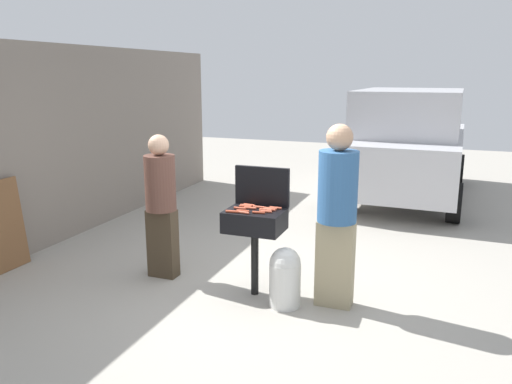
{
  "coord_description": "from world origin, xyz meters",
  "views": [
    {
      "loc": [
        1.75,
        -4.88,
        2.31
      ],
      "look_at": [
        -0.23,
        0.36,
        1.0
      ],
      "focal_mm": 35.67,
      "sensor_mm": 36.0,
      "label": 1
    }
  ],
  "objects": [
    {
      "name": "hot_dog_13",
      "position": [
        -0.21,
        -0.16,
        0.94
      ],
      "size": [
        0.13,
        0.03,
        0.03
      ],
      "primitive_type": "cylinder",
      "rotation": [
        0.0,
        1.57,
        0.03
      ],
      "color": "#B74C33",
      "rests_on": "bbq_grill"
    },
    {
      "name": "parked_minivan",
      "position": [
        1.07,
        4.98,
        1.03
      ],
      "size": [
        2.12,
        4.45,
        2.02
      ],
      "rotation": [
        0.0,
        0.0,
        3.12
      ],
      "color": "#B7B7BC",
      "rests_on": "ground"
    },
    {
      "name": "hot_dog_2",
      "position": [
        0.06,
        -0.13,
        0.94
      ],
      "size": [
        0.13,
        0.04,
        0.03
      ],
      "primitive_type": "cylinder",
      "rotation": [
        0.0,
        1.57,
        0.1
      ],
      "color": "#C6593D",
      "rests_on": "bbq_grill"
    },
    {
      "name": "bbq_grill",
      "position": [
        -0.05,
        -0.14,
        0.78
      ],
      "size": [
        0.6,
        0.44,
        0.93
      ],
      "color": "black",
      "rests_on": "ground"
    },
    {
      "name": "hot_dog_9",
      "position": [
        -0.24,
        -0.31,
        0.94
      ],
      "size": [
        0.13,
        0.04,
        0.03
      ],
      "primitive_type": "cylinder",
      "rotation": [
        0.0,
        1.57,
        0.1
      ],
      "color": "#AD4228",
      "rests_on": "bbq_grill"
    },
    {
      "name": "hot_dog_14",
      "position": [
        -0.17,
        -0.0,
        0.94
      ],
      "size": [
        0.13,
        0.04,
        0.03
      ],
      "primitive_type": "cylinder",
      "rotation": [
        0.0,
        1.57,
        -0.12
      ],
      "color": "#AD4228",
      "rests_on": "bbq_grill"
    },
    {
      "name": "house_wall_side",
      "position": [
        -3.34,
        1.0,
        1.35
      ],
      "size": [
        0.24,
        8.0,
        2.71
      ],
      "primitive_type": "cube",
      "color": "slate",
      "rests_on": "ground"
    },
    {
      "name": "hot_dog_3",
      "position": [
        -0.11,
        -0.11,
        0.94
      ],
      "size": [
        0.13,
        0.03,
        0.03
      ],
      "primitive_type": "cylinder",
      "rotation": [
        0.0,
        1.57,
        0.06
      ],
      "color": "#C6593D",
      "rests_on": "bbq_grill"
    },
    {
      "name": "person_right",
      "position": [
        0.79,
        -0.1,
        1.0
      ],
      "size": [
        0.39,
        0.39,
        1.85
      ],
      "rotation": [
        0.0,
        0.0,
        3.07
      ],
      "color": "gray",
      "rests_on": "ground"
    },
    {
      "name": "person_left",
      "position": [
        -1.23,
        -0.05,
        0.9
      ],
      "size": [
        0.35,
        0.35,
        1.66
      ],
      "rotation": [
        0.0,
        0.0,
        0.07
      ],
      "color": "#3F3323",
      "rests_on": "ground"
    },
    {
      "name": "ground_plane",
      "position": [
        0.0,
        0.0,
        0.0
      ],
      "size": [
        24.0,
        24.0,
        0.0
      ],
      "primitive_type": "plane",
      "color": "#9E998E"
    },
    {
      "name": "grill_lid_open",
      "position": [
        -0.05,
        0.08,
        1.14
      ],
      "size": [
        0.6,
        0.05,
        0.42
      ],
      "primitive_type": "cube",
      "color": "black",
      "rests_on": "bbq_grill"
    },
    {
      "name": "hot_dog_12",
      "position": [
        -0.12,
        -0.3,
        0.94
      ],
      "size": [
        0.13,
        0.04,
        0.03
      ],
      "primitive_type": "cylinder",
      "rotation": [
        0.0,
        1.57,
        -0.1
      ],
      "color": "#C6593D",
      "rests_on": "bbq_grill"
    },
    {
      "name": "hot_dog_7",
      "position": [
        -0.04,
        -0.05,
        0.94
      ],
      "size": [
        0.13,
        0.03,
        0.03
      ],
      "primitive_type": "cylinder",
      "rotation": [
        0.0,
        1.57,
        -0.02
      ],
      "color": "#C6593D",
      "rests_on": "bbq_grill"
    },
    {
      "name": "hot_dog_0",
      "position": [
        -0.14,
        -0.25,
        0.94
      ],
      "size": [
        0.13,
        0.04,
        0.03
      ],
      "primitive_type": "cylinder",
      "rotation": [
        0.0,
        1.57,
        0.08
      ],
      "color": "#AD4228",
      "rests_on": "bbq_grill"
    },
    {
      "name": "hot_dog_10",
      "position": [
        0.13,
        -0.01,
        0.94
      ],
      "size": [
        0.13,
        0.03,
        0.03
      ],
      "primitive_type": "cylinder",
      "rotation": [
        0.0,
        1.57,
        -0.02
      ],
      "color": "#B74C33",
      "rests_on": "bbq_grill"
    },
    {
      "name": "hot_dog_5",
      "position": [
        0.09,
        -0.06,
        0.94
      ],
      "size": [
        0.13,
        0.03,
        0.03
      ],
      "primitive_type": "cylinder",
      "rotation": [
        0.0,
        1.57,
        0.07
      ],
      "color": "#C6593D",
      "rests_on": "bbq_grill"
    },
    {
      "name": "hot_dog_11",
      "position": [
        -0.19,
        -0.07,
        0.94
      ],
      "size": [
        0.13,
        0.04,
        0.03
      ],
      "primitive_type": "cylinder",
      "rotation": [
        0.0,
        1.57,
        0.08
      ],
      "color": "#AD4228",
      "rests_on": "bbq_grill"
    },
    {
      "name": "hot_dog_6",
      "position": [
        0.09,
        -0.1,
        0.94
      ],
      "size": [
        0.13,
        0.04,
        0.03
      ],
      "primitive_type": "cylinder",
      "rotation": [
        0.0,
        1.57,
        -0.1
      ],
      "color": "#B74C33",
      "rests_on": "bbq_grill"
    },
    {
      "name": "hot_dog_4",
      "position": [
        0.08,
        -0.18,
        0.94
      ],
      "size": [
        0.13,
        0.04,
        0.03
      ],
      "primitive_type": "cylinder",
      "rotation": [
        0.0,
        1.57,
        0.11
      ],
      "color": "#C6593D",
      "rests_on": "bbq_grill"
    },
    {
      "name": "propane_tank",
      "position": [
        0.33,
        -0.3,
        0.32
      ],
      "size": [
        0.32,
        0.32,
        0.62
      ],
      "color": "silver",
      "rests_on": "ground"
    },
    {
      "name": "hot_dog_8",
      "position": [
        -0.19,
        -0.03,
        0.94
      ],
      "size": [
        0.13,
        0.03,
        0.03
      ],
      "primitive_type": "cylinder",
      "rotation": [
        0.0,
        1.57,
        0.03
      ],
      "color": "#C6593D",
      "rests_on": "bbq_grill"
    },
    {
      "name": "hot_dog_1",
      "position": [
        0.03,
        -0.25,
        0.94
      ],
      "size": [
        0.13,
        0.04,
        0.03
      ],
      "primitive_type": "cylinder",
      "rotation": [
        0.0,
        1.57,
        0.12
      ],
      "color": "#AD4228",
      "rests_on": "bbq_grill"
    }
  ]
}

